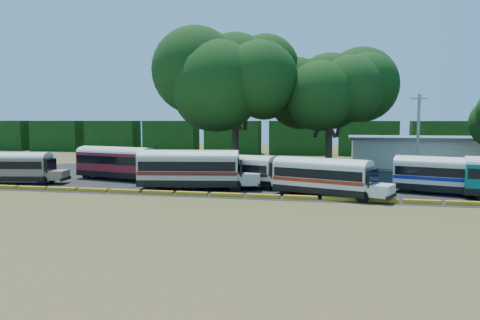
% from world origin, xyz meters
% --- Properties ---
extents(ground, '(160.00, 160.00, 0.00)m').
position_xyz_m(ground, '(0.00, 0.00, 0.00)').
color(ground, '#424E1A').
rests_on(ground, ground).
extents(asphalt_strip, '(64.00, 24.00, 0.02)m').
position_xyz_m(asphalt_strip, '(1.00, 12.00, 0.01)').
color(asphalt_strip, black).
rests_on(asphalt_strip, ground).
extents(curb, '(53.70, 0.45, 0.30)m').
position_xyz_m(curb, '(-0.00, 1.00, 0.15)').
color(curb, gold).
rests_on(curb, ground).
extents(terminal_building, '(19.00, 9.00, 4.00)m').
position_xyz_m(terminal_building, '(18.00, 30.00, 2.03)').
color(terminal_building, silver).
rests_on(terminal_building, ground).
extents(treeline_backdrop, '(130.00, 4.00, 6.00)m').
position_xyz_m(treeline_backdrop, '(0.00, 48.00, 3.00)').
color(treeline_backdrop, black).
rests_on(treeline_backdrop, ground).
extents(bus_beige, '(9.69, 3.99, 3.10)m').
position_xyz_m(bus_beige, '(-23.82, 3.98, 1.78)').
color(bus_beige, black).
rests_on(bus_beige, ground).
extents(bus_red, '(10.81, 5.03, 3.45)m').
position_xyz_m(bus_red, '(-15.14, 8.90, 1.98)').
color(bus_red, black).
rests_on(bus_red, ground).
extents(bus_cream_west, '(11.16, 4.47, 3.57)m').
position_xyz_m(bus_cream_west, '(-5.51, 4.05, 2.02)').
color(bus_cream_west, black).
rests_on(bus_cream_west, ground).
extents(bus_cream_east, '(9.36, 4.79, 2.99)m').
position_xyz_m(bus_cream_east, '(-1.72, 6.83, 1.69)').
color(bus_cream_east, black).
rests_on(bus_cream_east, ground).
extents(bus_white_red, '(9.84, 5.64, 3.17)m').
position_xyz_m(bus_white_red, '(6.24, 2.62, 1.79)').
color(bus_white_red, black).
rests_on(bus_white_red, ground).
extents(bus_white_blue, '(9.92, 5.29, 3.18)m').
position_xyz_m(bus_white_blue, '(16.22, 5.88, 1.80)').
color(bus_white_blue, black).
rests_on(bus_white_blue, ground).
extents(tree_west, '(13.08, 13.08, 16.08)m').
position_xyz_m(tree_west, '(-4.41, 16.85, 11.26)').
color(tree_west, '#3A2E1D').
rests_on(tree_west, ground).
extents(tree_center, '(11.91, 11.91, 13.85)m').
position_xyz_m(tree_center, '(6.12, 19.43, 9.46)').
color(tree_center, '#3A2E1D').
rests_on(tree_center, ground).
extents(utility_pole, '(1.60, 0.30, 8.80)m').
position_xyz_m(utility_pole, '(15.07, 14.18, 4.51)').
color(utility_pole, gray).
rests_on(utility_pole, ground).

